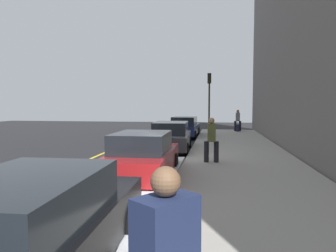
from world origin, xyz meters
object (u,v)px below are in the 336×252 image
Objects in this scene: parked_car_black at (33,231)px; traffic_light_pole at (209,94)px; parked_car_navy at (185,127)px; parked_car_charcoal at (171,137)px; pedestrian_olive_coat at (211,138)px; parked_car_red at (143,156)px; rolling_suitcase at (238,128)px; pedestrian_grey_coat at (238,120)px.

parked_car_black is 1.09× the size of traffic_light_pole.
parked_car_navy is (18.84, -0.08, -0.00)m from parked_car_black.
traffic_light_pole reaches higher than parked_car_charcoal.
parked_car_charcoal is at bearing 31.00° from pedestrian_olive_coat.
parked_car_red reaches higher than rolling_suitcase.
rolling_suitcase is (16.97, -4.08, -0.31)m from parked_car_red.
pedestrian_grey_coat is 0.78m from rolling_suitcase.
parked_car_navy is (12.93, -0.05, 0.00)m from parked_car_red.
pedestrian_olive_coat reaches higher than parked_car_black.
parked_car_charcoal is 7.28m from traffic_light_pole.
pedestrian_grey_coat reaches higher than rolling_suitcase.
pedestrian_olive_coat is at bearing -178.22° from traffic_light_pole.
pedestrian_olive_coat reaches higher than rolling_suitcase.
pedestrian_olive_coat is at bearing 172.32° from pedestrian_grey_coat.
pedestrian_grey_coat reaches higher than parked_car_black.
parked_car_charcoal is 2.67× the size of pedestrian_olive_coat.
parked_car_navy is at bearing 81.34° from traffic_light_pole.
pedestrian_olive_coat reaches higher than parked_car_charcoal.
parked_car_black is at bearing 179.65° from parked_car_charcoal.
parked_car_black is 23.66m from pedestrian_grey_coat.
parked_car_red is 17.86m from pedestrian_grey_coat.
pedestrian_grey_coat is at bearing -42.39° from parked_car_navy.
pedestrian_grey_coat reaches higher than pedestrian_olive_coat.
pedestrian_grey_coat is (4.45, -4.06, 0.35)m from parked_car_navy.
traffic_light_pole reaches higher than rolling_suitcase.
rolling_suitcase is (10.96, -4.04, -0.31)m from parked_car_charcoal.
parked_car_black is at bearing 179.77° from parked_car_navy.
traffic_light_pole is at bearing 152.05° from rolling_suitcase.
parked_car_black is 8.75m from pedestrian_olive_coat.
pedestrian_grey_coat is at bearing -26.11° from traffic_light_pole.
rolling_suitcase is at bearing -10.19° from parked_car_black.
parked_car_charcoal is 4.87× the size of rolling_suitcase.
parked_car_black reaches higher than rolling_suitcase.
parked_car_charcoal is 6.92m from parked_car_navy.
parked_car_red is 4.60× the size of rolling_suitcase.
parked_car_black is at bearing 174.39° from traffic_light_pole.
pedestrian_grey_coat is at bearing -19.67° from parked_car_charcoal.
rolling_suitcase is (4.04, -4.04, -0.31)m from parked_car_navy.
parked_car_red is at bearing 166.70° from pedestrian_grey_coat.
parked_car_charcoal is 4.02m from pedestrian_olive_coat.
traffic_light_pole is at bearing -5.61° from parked_car_black.
parked_car_navy is 6.03m from pedestrian_grey_coat.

